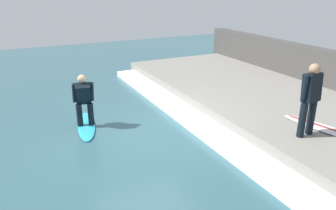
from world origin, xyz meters
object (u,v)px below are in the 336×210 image
object	(u,v)px
surfer_waiting_near	(310,96)
surfboard_waiting_near	(325,128)
surfer_riding	(84,98)
surfboard_riding	(86,126)

from	to	relation	value
surfer_waiting_near	surfboard_waiting_near	bearing A→B (deg)	-0.76
surfer_riding	surfboard_waiting_near	distance (m)	5.93
surfer_riding	surfboard_waiting_near	world-z (taller)	surfer_riding
surfboard_riding	surfboard_waiting_near	bearing A→B (deg)	-37.16
surfer_waiting_near	surfboard_waiting_near	xyz separation A→B (m)	(0.65, -0.01, -0.88)
surfer_riding	surfboard_waiting_near	bearing A→B (deg)	-37.16
surfboard_riding	surfer_waiting_near	distance (m)	5.56
surfboard_waiting_near	surfer_waiting_near	bearing A→B (deg)	179.24
surfboard_riding	surfer_riding	xyz separation A→B (m)	(0.00, -0.00, 0.79)
surfboard_riding	surfer_riding	size ratio (longest dim) A/B	1.43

